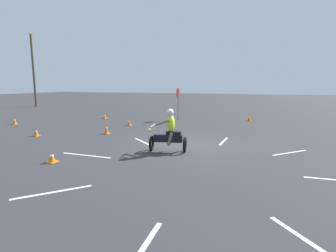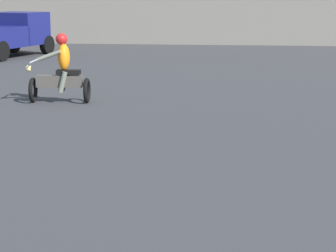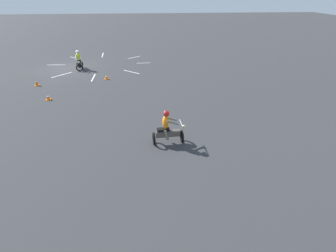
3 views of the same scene
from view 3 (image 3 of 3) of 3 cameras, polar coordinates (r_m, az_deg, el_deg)
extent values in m
plane|color=#333335|center=(25.73, -20.99, 11.57)|extent=(120.00, 120.00, 0.00)
torus|color=black|center=(24.47, -18.69, 11.91)|extent=(0.61, 0.21, 0.60)
torus|color=black|center=(25.73, -18.65, 12.64)|extent=(0.61, 0.21, 0.60)
cube|color=black|center=(25.05, -18.74, 12.77)|extent=(0.44, 1.13, 0.28)
cube|color=black|center=(25.21, -18.81, 13.37)|extent=(0.36, 0.60, 0.10)
cylinder|color=silver|center=(24.35, -18.94, 13.52)|extent=(0.69, 0.16, 0.04)
sphere|color=#F2E08C|center=(24.27, -18.88, 13.04)|extent=(0.19, 0.19, 0.16)
ellipsoid|color=#CCEA26|center=(25.03, -18.94, 14.11)|extent=(0.44, 0.35, 0.64)
cylinder|color=slate|center=(24.74, -19.45, 14.00)|extent=(0.19, 0.55, 0.27)
cylinder|color=slate|center=(24.72, -18.50, 14.14)|extent=(0.19, 0.55, 0.27)
cylinder|color=slate|center=(25.15, -19.06, 12.78)|extent=(0.16, 0.26, 0.51)
cylinder|color=slate|center=(25.14, -18.42, 12.87)|extent=(0.16, 0.26, 0.51)
sphere|color=silver|center=(24.91, -19.10, 15.02)|extent=(0.33, 0.33, 0.28)
torus|color=black|center=(12.16, 3.03, -2.28)|extent=(0.14, 0.61, 0.60)
torus|color=black|center=(11.98, -3.07, -2.77)|extent=(0.14, 0.61, 0.60)
cube|color=#4C4742|center=(11.95, 0.00, -1.61)|extent=(1.11, 0.31, 0.28)
cube|color=black|center=(11.81, -1.05, -0.77)|extent=(0.58, 0.30, 0.10)
cylinder|color=silver|center=(11.82, 2.87, 0.64)|extent=(0.08, 0.70, 0.04)
sphere|color=#F2E08C|center=(11.93, 3.47, -0.08)|extent=(0.17, 0.17, 0.16)
ellipsoid|color=orange|center=(11.66, -0.58, 0.83)|extent=(0.31, 0.42, 0.64)
cylinder|color=slate|center=(11.50, 1.04, 0.71)|extent=(0.55, 0.13, 0.27)
cylinder|color=slate|center=(11.85, 0.71, 1.58)|extent=(0.55, 0.13, 0.27)
cylinder|color=slate|center=(11.81, -0.37, -1.98)|extent=(0.25, 0.14, 0.51)
cylinder|color=slate|center=(12.05, -0.57, -1.33)|extent=(0.25, 0.14, 0.51)
sphere|color=red|center=(11.48, -0.39, 2.71)|extent=(0.30, 0.30, 0.28)
cube|color=orange|center=(21.70, -13.25, 9.94)|extent=(0.32, 0.32, 0.03)
cone|color=orange|center=(21.65, -13.30, 10.36)|extent=(0.24, 0.24, 0.30)
cylinder|color=white|center=(21.64, -13.31, 10.47)|extent=(0.13, 0.13, 0.05)
cube|color=orange|center=(18.69, -24.58, 5.25)|extent=(0.32, 0.32, 0.03)
cone|color=orange|center=(18.63, -24.68, 5.73)|extent=(0.24, 0.24, 0.31)
cylinder|color=white|center=(18.62, -24.71, 5.86)|extent=(0.13, 0.13, 0.05)
cube|color=orange|center=(21.92, -26.61, 7.90)|extent=(0.32, 0.32, 0.03)
cone|color=orange|center=(21.85, -26.74, 8.48)|extent=(0.24, 0.24, 0.44)
cylinder|color=white|center=(21.83, -26.77, 8.64)|extent=(0.13, 0.13, 0.05)
cube|color=silver|center=(27.50, -23.21, 12.13)|extent=(1.72, 0.21, 0.01)
cube|color=silver|center=(23.97, -22.10, 10.29)|extent=(1.35, 1.53, 0.01)
cube|color=silver|center=(22.38, -15.94, 10.12)|extent=(0.11, 2.05, 0.01)
cube|color=silver|center=(23.32, -7.96, 11.59)|extent=(1.42, 1.30, 0.01)
cube|color=silver|center=(26.17, -5.34, 13.50)|extent=(1.29, 0.16, 0.01)
cube|color=silver|center=(28.60, -7.41, 14.61)|extent=(1.31, 1.13, 0.01)
cube|color=silver|center=(30.32, -14.04, 14.79)|extent=(0.24, 2.16, 0.01)
cube|color=silver|center=(29.67, -19.58, 13.77)|extent=(1.32, 1.30, 0.01)
camera|label=1|loc=(27.56, 2.31, 19.78)|focal=28.00mm
camera|label=2|loc=(25.95, -13.23, 18.88)|focal=70.00mm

